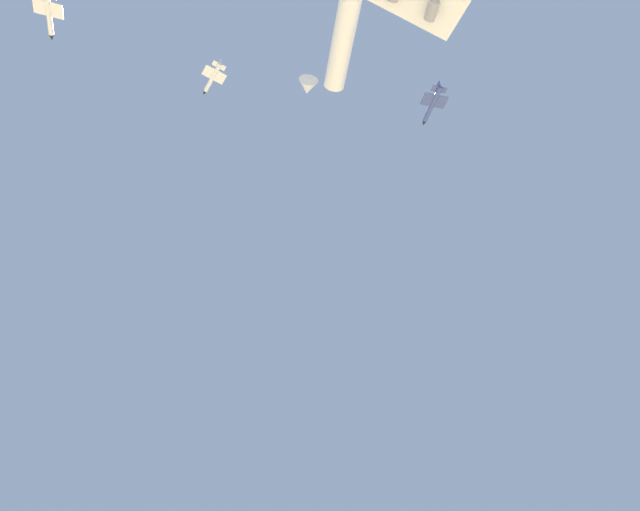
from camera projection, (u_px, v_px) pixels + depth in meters
chase_jet_lead at (213, 78)px, 189.68m from camera, size 12.46×13.18×4.00m
chase_jet_left_wing at (49, 14)px, 150.72m from camera, size 9.59×14.87×4.00m
chase_jet_trailing at (432, 104)px, 168.64m from camera, size 9.08×15.06×4.00m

